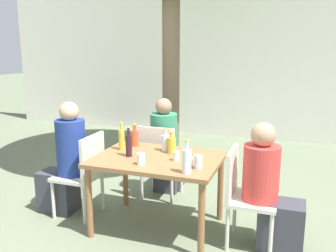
{
  "coord_description": "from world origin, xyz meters",
  "views": [
    {
      "loc": [
        1.28,
        -3.26,
        1.85
      ],
      "look_at": [
        0.0,
        0.3,
        1.0
      ],
      "focal_mm": 40.0,
      "sensor_mm": 36.0,
      "label": 1
    }
  ],
  "objects_px": {
    "patio_chair_2": "(159,158)",
    "patio_chair_1": "(243,191)",
    "person_seated_0": "(65,164)",
    "water_bottle_0": "(187,160)",
    "oil_cruet_4": "(172,145)",
    "drinking_glass_0": "(176,156)",
    "drinking_glass_2": "(189,162)",
    "person_seated_1": "(270,194)",
    "drinking_glass_3": "(141,159)",
    "patio_chair_0": "(84,170)",
    "oil_cruet_2": "(122,139)",
    "soda_bottle_1": "(135,138)",
    "wine_bottle_3": "(129,145)",
    "dining_table_front": "(158,166)",
    "person_seated_2": "(166,151)",
    "drinking_glass_1": "(198,162)",
    "water_bottle_5": "(165,142)"
  },
  "relations": [
    {
      "from": "person_seated_0",
      "to": "person_seated_2",
      "type": "relative_size",
      "value": 1.03
    },
    {
      "from": "person_seated_0",
      "to": "wine_bottle_3",
      "type": "distance_m",
      "value": 0.86
    },
    {
      "from": "person_seated_1",
      "to": "wine_bottle_3",
      "type": "xyz_separation_m",
      "value": [
        -1.36,
        -0.06,
        0.34
      ]
    },
    {
      "from": "patio_chair_1",
      "to": "water_bottle_0",
      "type": "xyz_separation_m",
      "value": [
        -0.45,
        -0.34,
        0.35
      ]
    },
    {
      "from": "patio_chair_1",
      "to": "water_bottle_0",
      "type": "distance_m",
      "value": 0.66
    },
    {
      "from": "person_seated_1",
      "to": "drinking_glass_3",
      "type": "height_order",
      "value": "person_seated_1"
    },
    {
      "from": "patio_chair_1",
      "to": "person_seated_0",
      "type": "bearing_deg",
      "value": 90.0
    },
    {
      "from": "dining_table_front",
      "to": "patio_chair_2",
      "type": "bearing_deg",
      "value": 109.69
    },
    {
      "from": "patio_chair_0",
      "to": "wine_bottle_3",
      "type": "relative_size",
      "value": 3.01
    },
    {
      "from": "patio_chair_2",
      "to": "water_bottle_0",
      "type": "distance_m",
      "value": 1.26
    },
    {
      "from": "soda_bottle_1",
      "to": "wine_bottle_3",
      "type": "xyz_separation_m",
      "value": [
        0.1,
        -0.36,
        0.02
      ]
    },
    {
      "from": "oil_cruet_2",
      "to": "drinking_glass_0",
      "type": "bearing_deg",
      "value": -13.65
    },
    {
      "from": "water_bottle_0",
      "to": "drinking_glass_3",
      "type": "height_order",
      "value": "water_bottle_0"
    },
    {
      "from": "person_seated_2",
      "to": "oil_cruet_4",
      "type": "xyz_separation_m",
      "value": [
        0.33,
        -0.75,
        0.3
      ]
    },
    {
      "from": "patio_chair_2",
      "to": "patio_chair_1",
      "type": "bearing_deg",
      "value": 147.86
    },
    {
      "from": "drinking_glass_1",
      "to": "patio_chair_0",
      "type": "bearing_deg",
      "value": 171.52
    },
    {
      "from": "dining_table_front",
      "to": "soda_bottle_1",
      "type": "distance_m",
      "value": 0.51
    },
    {
      "from": "person_seated_1",
      "to": "drinking_glass_3",
      "type": "bearing_deg",
      "value": 102.85
    },
    {
      "from": "patio_chair_2",
      "to": "person_seated_0",
      "type": "bearing_deg",
      "value": 39.36
    },
    {
      "from": "patio_chair_1",
      "to": "drinking_glass_1",
      "type": "height_order",
      "value": "patio_chair_1"
    },
    {
      "from": "patio_chair_0",
      "to": "oil_cruet_2",
      "type": "xyz_separation_m",
      "value": [
        0.4,
        0.12,
        0.35
      ]
    },
    {
      "from": "drinking_glass_2",
      "to": "drinking_glass_3",
      "type": "relative_size",
      "value": 0.86
    },
    {
      "from": "drinking_glass_0",
      "to": "drinking_glass_2",
      "type": "height_order",
      "value": "same"
    },
    {
      "from": "person_seated_2",
      "to": "soda_bottle_1",
      "type": "xyz_separation_m",
      "value": [
        -0.13,
        -0.63,
        0.31
      ]
    },
    {
      "from": "water_bottle_0",
      "to": "soda_bottle_1",
      "type": "xyz_separation_m",
      "value": [
        -0.78,
        0.63,
        -0.02
      ]
    },
    {
      "from": "patio_chair_0",
      "to": "person_seated_0",
      "type": "xyz_separation_m",
      "value": [
        -0.23,
        -0.0,
        0.04
      ]
    },
    {
      "from": "patio_chair_2",
      "to": "drinking_glass_3",
      "type": "bearing_deg",
      "value": 100.89
    },
    {
      "from": "patio_chair_2",
      "to": "drinking_glass_3",
      "type": "height_order",
      "value": "patio_chair_2"
    },
    {
      "from": "person_seated_2",
      "to": "water_bottle_5",
      "type": "relative_size",
      "value": 5.03
    },
    {
      "from": "patio_chair_0",
      "to": "water_bottle_0",
      "type": "height_order",
      "value": "water_bottle_0"
    },
    {
      "from": "patio_chair_1",
      "to": "patio_chair_2",
      "type": "bearing_deg",
      "value": 57.86
    },
    {
      "from": "dining_table_front",
      "to": "drinking_glass_3",
      "type": "distance_m",
      "value": 0.31
    },
    {
      "from": "person_seated_0",
      "to": "water_bottle_0",
      "type": "xyz_separation_m",
      "value": [
        1.48,
        -0.34,
        0.31
      ]
    },
    {
      "from": "patio_chair_2",
      "to": "person_seated_1",
      "type": "height_order",
      "value": "person_seated_1"
    },
    {
      "from": "patio_chair_1",
      "to": "wine_bottle_3",
      "type": "distance_m",
      "value": 1.18
    },
    {
      "from": "soda_bottle_1",
      "to": "oil_cruet_4",
      "type": "height_order",
      "value": "soda_bottle_1"
    },
    {
      "from": "person_seated_0",
      "to": "drinking_glass_0",
      "type": "height_order",
      "value": "person_seated_0"
    },
    {
      "from": "patio_chair_0",
      "to": "person_seated_2",
      "type": "xyz_separation_m",
      "value": [
        0.6,
        0.92,
        0.02
      ]
    },
    {
      "from": "person_seated_0",
      "to": "drinking_glass_3",
      "type": "relative_size",
      "value": 11.5
    },
    {
      "from": "water_bottle_0",
      "to": "oil_cruet_4",
      "type": "distance_m",
      "value": 0.6
    },
    {
      "from": "person_seated_0",
      "to": "person_seated_2",
      "type": "distance_m",
      "value": 1.24
    },
    {
      "from": "oil_cruet_2",
      "to": "drinking_glass_1",
      "type": "xyz_separation_m",
      "value": [
        0.91,
        -0.31,
        -0.05
      ]
    },
    {
      "from": "patio_chair_1",
      "to": "patio_chair_2",
      "type": "height_order",
      "value": "same"
    },
    {
      "from": "soda_bottle_1",
      "to": "patio_chair_2",
      "type": "bearing_deg",
      "value": 71.13
    },
    {
      "from": "oil_cruet_2",
      "to": "drinking_glass_3",
      "type": "relative_size",
      "value": 2.73
    },
    {
      "from": "soda_bottle_1",
      "to": "drinking_glass_0",
      "type": "height_order",
      "value": "soda_bottle_1"
    },
    {
      "from": "oil_cruet_2",
      "to": "drinking_glass_0",
      "type": "height_order",
      "value": "oil_cruet_2"
    },
    {
      "from": "wine_bottle_3",
      "to": "drinking_glass_0",
      "type": "bearing_deg",
      "value": 2.74
    },
    {
      "from": "patio_chair_2",
      "to": "wine_bottle_3",
      "type": "xyz_separation_m",
      "value": [
        -0.03,
        -0.75,
        0.35
      ]
    },
    {
      "from": "soda_bottle_1",
      "to": "drinking_glass_3",
      "type": "xyz_separation_m",
      "value": [
        0.32,
        -0.56,
        -0.04
      ]
    }
  ]
}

